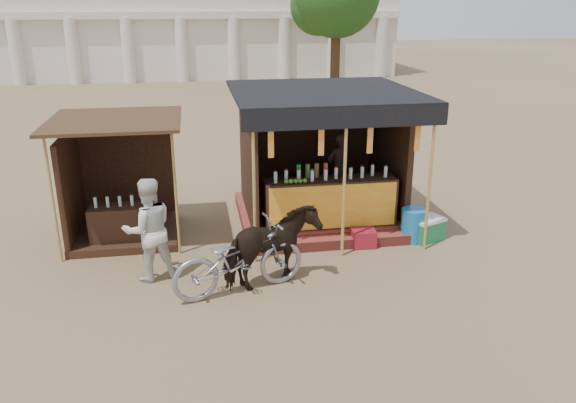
% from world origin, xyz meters
% --- Properties ---
extents(ground, '(120.00, 120.00, 0.00)m').
position_xyz_m(ground, '(0.00, 0.00, 0.00)').
color(ground, '#846B4C').
rests_on(ground, ground).
extents(main_stall, '(3.60, 3.61, 2.78)m').
position_xyz_m(main_stall, '(1.02, 3.36, 1.02)').
color(main_stall, '#993932').
rests_on(main_stall, ground).
extents(secondary_stall, '(2.40, 2.40, 2.38)m').
position_xyz_m(secondary_stall, '(-3.17, 3.24, 0.85)').
color(secondary_stall, '#3B2215').
rests_on(secondary_stall, ground).
extents(cow, '(1.73, 1.30, 1.33)m').
position_xyz_m(cow, '(-0.44, 0.63, 0.67)').
color(cow, black).
rests_on(cow, ground).
extents(motorbike, '(2.32, 1.34, 1.15)m').
position_xyz_m(motorbike, '(-0.98, 0.50, 0.58)').
color(motorbike, gray).
rests_on(motorbike, ground).
extents(bystander, '(1.01, 0.88, 1.76)m').
position_xyz_m(bystander, '(-2.39, 1.23, 0.88)').
color(bystander, silver).
rests_on(bystander, ground).
extents(blue_barrel, '(0.48, 0.48, 0.65)m').
position_xyz_m(blue_barrel, '(2.54, 1.99, 0.33)').
color(blue_barrel, '#1667A9').
rests_on(blue_barrel, ground).
extents(red_crate, '(0.47, 0.41, 0.33)m').
position_xyz_m(red_crate, '(1.51, 1.90, 0.17)').
color(red_crate, maroon).
rests_on(red_crate, ground).
extents(cooler, '(0.76, 0.65, 0.46)m').
position_xyz_m(cooler, '(2.81, 1.98, 0.23)').
color(cooler, '#1B7C42').
rests_on(cooler, ground).
extents(background_building, '(26.00, 7.45, 8.18)m').
position_xyz_m(background_building, '(-2.00, 29.94, 3.98)').
color(background_building, silver).
rests_on(background_building, ground).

